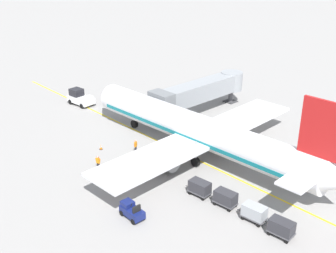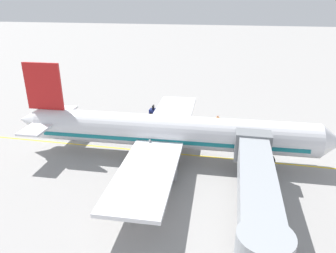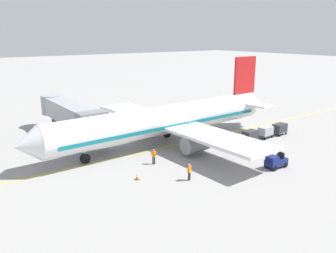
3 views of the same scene
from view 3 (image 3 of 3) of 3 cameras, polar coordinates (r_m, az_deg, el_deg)
ground_plane at (r=43.76m, az=-0.33°, el=-3.38°), size 400.00×400.00×0.00m
gate_lead_in_line at (r=43.76m, az=-0.33°, el=-3.38°), size 0.24×80.00×0.01m
parked_airliner at (r=44.11m, az=-0.13°, el=1.08°), size 30.18×37.30×10.63m
jet_bridge at (r=48.83m, az=-16.02°, el=2.18°), size 17.48×3.50×4.98m
baggage_tug_lead at (r=38.59m, az=17.39°, el=-5.54°), size 1.33×2.53×1.62m
baggage_cart_front at (r=44.15m, az=11.28°, el=-2.22°), size 1.50×2.95×1.58m
baggage_cart_second_in_train at (r=46.55m, az=13.41°, el=-1.45°), size 1.50×2.95×1.58m
baggage_cart_third_in_train at (r=49.07m, az=15.85°, el=-0.77°), size 1.50×2.95×1.58m
baggage_cart_tail_end at (r=51.27m, az=18.00°, el=-0.27°), size 1.50×2.95×1.58m
ground_crew_wing_walker at (r=37.83m, az=-2.38°, el=-4.87°), size 0.69×0.41×1.69m
ground_crew_loader at (r=33.78m, az=3.54°, el=-7.38°), size 0.35×0.71×1.69m
safety_cone_nose_left at (r=34.26m, az=-5.12°, el=-8.28°), size 0.36×0.36×0.59m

